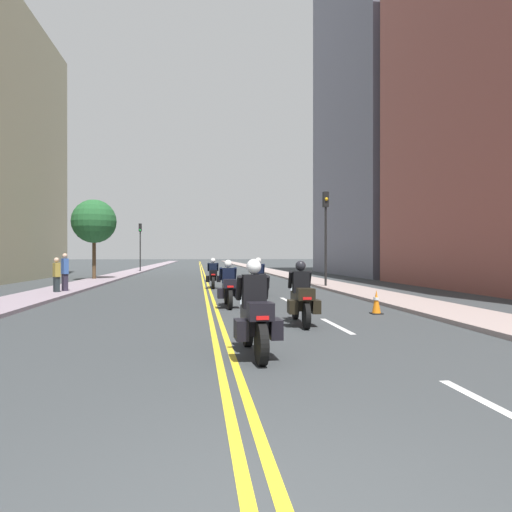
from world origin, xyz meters
name	(u,v)px	position (x,y,z in m)	size (l,w,h in m)	color
ground_plane	(202,270)	(0.00, 48.00, 0.00)	(264.00, 264.00, 0.00)	#33373A
sidewalk_left	(139,270)	(-6.92, 48.00, 0.06)	(2.26, 144.00, 0.12)	gray
sidewalk_right	(263,269)	(6.92, 48.00, 0.06)	(2.26, 144.00, 0.12)	gray
centreline_yellow_inner	(201,270)	(-0.12, 48.00, 0.00)	(0.12, 132.00, 0.01)	yellow
centreline_yellow_outer	(203,270)	(0.12, 48.00, 0.00)	(0.12, 132.00, 0.01)	yellow
lane_dashes_white	(245,279)	(2.89, 29.00, 0.00)	(0.14, 56.40, 0.01)	silver
building_right_1	(382,113)	(15.77, 35.32, 14.35)	(8.30, 16.29, 28.70)	slate
motorcycle_0	(255,317)	(0.50, 5.03, 0.66)	(0.78, 2.18, 1.67)	black
motorcycle_1	(301,298)	(2.09, 8.30, 0.65)	(0.78, 2.25, 1.59)	black
motorcycle_2	(228,288)	(0.54, 12.21, 0.65)	(0.77, 2.15, 1.57)	black
motorcycle_3	(259,280)	(2.10, 16.21, 0.66)	(0.76, 2.21, 1.62)	black
motorcycle_4	(213,276)	(0.32, 20.85, 0.64)	(0.77, 2.20, 1.57)	black
traffic_cone_0	(376,302)	(4.74, 9.97, 0.35)	(0.32, 0.32, 0.71)	black
traffic_cone_1	(301,283)	(4.71, 19.46, 0.32)	(0.35, 0.35, 0.65)	black
traffic_light_near	(326,222)	(6.19, 20.14, 3.46)	(0.28, 0.38, 5.04)	black
traffic_light_far	(140,239)	(-6.19, 43.17, 3.34)	(0.28, 0.38, 4.88)	black
pedestrian_0	(57,276)	(-6.57, 17.81, 0.84)	(0.39, 0.42, 1.62)	#21292C
pedestrian_2	(65,273)	(-6.39, 18.42, 0.93)	(0.38, 0.42, 1.81)	#2B2536
street_tree_0	(94,221)	(-7.47, 28.95, 4.01)	(2.96, 2.96, 5.51)	#4F3A24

